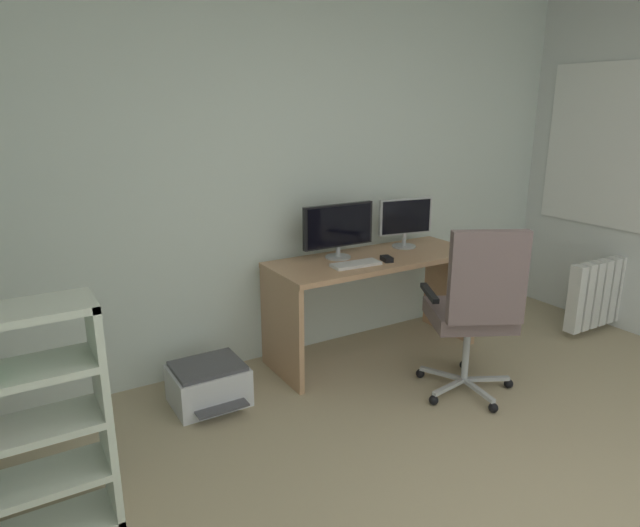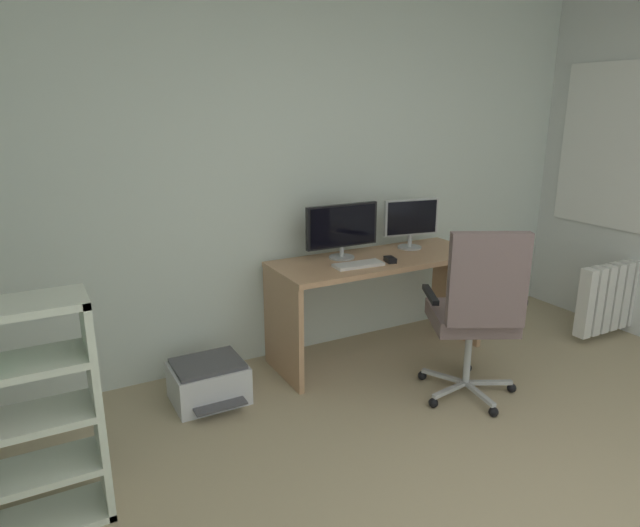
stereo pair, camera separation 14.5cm
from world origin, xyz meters
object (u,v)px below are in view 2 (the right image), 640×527
(office_chair, at_px, (477,308))
(monitor_main, at_px, (342,228))
(radiator, at_px, (622,294))
(printer, at_px, (209,382))
(keyboard, at_px, (358,265))
(computer_mouse, at_px, (390,260))
(desk, at_px, (378,283))
(monitor_secondary, at_px, (411,220))

(office_chair, bearing_deg, monitor_main, 111.09)
(office_chair, distance_m, radiator, 1.83)
(office_chair, height_order, printer, office_chair)
(keyboard, relative_size, radiator, 0.36)
(monitor_main, xyz_separation_m, printer, (-1.06, -0.18, -0.83))
(keyboard, bearing_deg, printer, -179.24)
(keyboard, xyz_separation_m, computer_mouse, (0.24, -0.02, 0.01))
(keyboard, distance_m, computer_mouse, 0.25)
(computer_mouse, relative_size, office_chair, 0.09)
(desk, distance_m, keyboard, 0.34)
(monitor_secondary, distance_m, keyboard, 0.67)
(monitor_secondary, height_order, radiator, monitor_secondary)
(keyboard, height_order, computer_mouse, computer_mouse)
(radiator, bearing_deg, desk, 162.48)
(computer_mouse, height_order, radiator, computer_mouse)
(monitor_main, bearing_deg, office_chair, -68.91)
(monitor_secondary, bearing_deg, monitor_main, -179.99)
(keyboard, height_order, radiator, keyboard)
(office_chair, xyz_separation_m, printer, (-1.43, 0.78, -0.49))
(desk, height_order, monitor_secondary, monitor_secondary)
(desk, xyz_separation_m, radiator, (1.93, -0.61, -0.22))
(computer_mouse, bearing_deg, monitor_secondary, 47.61)
(office_chair, bearing_deg, printer, 151.37)
(computer_mouse, relative_size, printer, 0.22)
(computer_mouse, bearing_deg, printer, -170.14)
(computer_mouse, distance_m, radiator, 2.03)
(monitor_secondary, relative_size, office_chair, 0.38)
(monitor_main, height_order, radiator, monitor_main)
(desk, height_order, keyboard, keyboard)
(desk, xyz_separation_m, keyboard, (-0.24, -0.11, 0.20))
(keyboard, xyz_separation_m, radiator, (2.17, -0.49, -0.42))
(monitor_main, bearing_deg, radiator, -18.39)
(printer, bearing_deg, desk, 3.00)
(office_chair, bearing_deg, desk, 98.87)
(printer, bearing_deg, monitor_main, 9.62)
(office_chair, bearing_deg, keyboard, 117.07)
(radiator, bearing_deg, computer_mouse, 166.16)
(keyboard, relative_size, computer_mouse, 3.40)
(office_chair, bearing_deg, radiator, 7.60)
(keyboard, height_order, office_chair, office_chair)
(computer_mouse, bearing_deg, radiator, -1.05)
(desk, bearing_deg, computer_mouse, -88.82)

